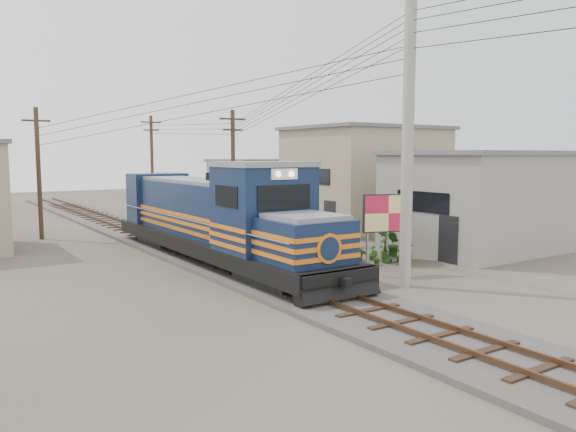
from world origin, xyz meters
TOP-DOWN VIEW (x-y plane):
  - ground at (0.00, 0.00)m, footprint 120.00×120.00m
  - ballast at (0.00, 10.00)m, footprint 3.60×70.00m
  - track at (0.00, 10.00)m, footprint 1.15×70.00m
  - locomotive at (0.00, 6.92)m, footprint 3.07×16.70m
  - utility_pole_main at (3.50, -0.50)m, footprint 0.40×0.40m
  - wooden_pole_mid at (4.50, 14.00)m, footprint 1.60×0.24m
  - wooden_pole_far at (4.80, 28.00)m, footprint 1.60×0.24m
  - wooden_pole_left at (-5.00, 18.00)m, footprint 1.60×0.24m
  - power_lines at (-0.14, 8.49)m, footprint 9.65×19.00m
  - shophouse_front at (11.50, 3.00)m, footprint 7.35×6.30m
  - shophouse_mid at (12.50, 12.00)m, footprint 8.40×7.35m
  - shophouse_back at (11.00, 22.00)m, footprint 6.30×6.30m
  - billboard at (4.33, 1.27)m, footprint 1.91×0.75m
  - market_umbrella at (6.11, 3.15)m, footprint 2.24×2.24m
  - vendor at (6.95, 6.73)m, footprint 0.65×0.62m
  - plant_nursery at (5.74, 3.83)m, footprint 3.32×2.93m

SIDE VIEW (x-z plane):
  - ground at x=0.00m, z-range 0.00..0.00m
  - ballast at x=0.00m, z-range 0.00..0.16m
  - track at x=0.00m, z-range 0.20..0.32m
  - plant_nursery at x=5.74m, z-range -0.15..0.99m
  - vendor at x=6.95m, z-range 0.00..1.49m
  - locomotive at x=0.00m, z-range -0.28..3.86m
  - shophouse_back at x=11.00m, z-range 0.01..4.21m
  - market_umbrella at x=6.11m, z-range 0.93..3.40m
  - billboard at x=4.33m, z-range 0.72..3.77m
  - shophouse_front at x=11.50m, z-range 0.01..4.71m
  - shophouse_mid at x=12.50m, z-range 0.01..6.21m
  - wooden_pole_mid at x=4.50m, z-range 0.18..7.18m
  - wooden_pole_left at x=-5.00m, z-range 0.18..7.18m
  - wooden_pole_far at x=4.80m, z-range 0.18..7.68m
  - utility_pole_main at x=3.50m, z-range 0.00..10.00m
  - power_lines at x=-0.14m, z-range 5.91..9.21m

